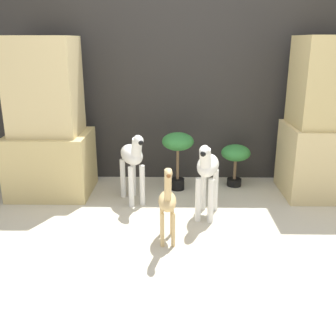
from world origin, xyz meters
TOP-DOWN VIEW (x-y plane):
  - ground_plane at (0.00, 0.00)m, footprint 14.00×14.00m
  - wall_back at (0.00, 1.61)m, footprint 6.40×0.08m
  - rock_pillar_left at (-1.38, 1.09)m, footprint 0.79×0.68m
  - rock_pillar_right at (1.38, 1.09)m, footprint 0.79×0.68m
  - zebra_right at (0.16, 0.51)m, footprint 0.27×0.49m
  - zebra_left at (-0.52, 0.84)m, footprint 0.32×0.48m
  - giraffe_figurine at (-0.18, 0.04)m, footprint 0.15×0.41m
  - potted_palm_front at (0.52, 1.30)m, footprint 0.31×0.31m
  - potted_palm_back at (-0.09, 1.18)m, footprint 0.33×0.33m

SIDE VIEW (x-z plane):
  - ground_plane at x=0.00m, z-range 0.00..0.00m
  - potted_palm_front at x=0.52m, z-range 0.11..0.56m
  - giraffe_figurine at x=-0.18m, z-range 0.01..0.67m
  - zebra_right at x=0.16m, z-range 0.08..0.78m
  - zebra_left at x=-0.52m, z-range 0.08..0.78m
  - potted_palm_back at x=-0.09m, z-range 0.16..0.77m
  - rock_pillar_left at x=-1.38m, z-range -0.08..1.46m
  - rock_pillar_right at x=1.38m, z-range -0.04..1.50m
  - wall_back at x=0.00m, z-range 0.00..2.20m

